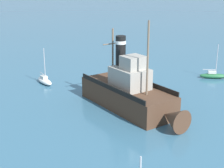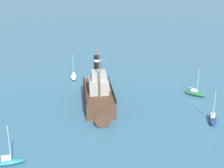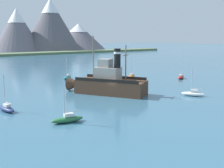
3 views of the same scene
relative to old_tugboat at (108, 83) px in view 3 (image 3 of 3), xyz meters
name	(u,v)px [view 3 (image 3 of 3)]	position (x,y,z in m)	size (l,w,h in m)	color
ground_plane	(113,96)	(-0.35, -2.07, -1.83)	(600.00, 600.00, 0.00)	#38667F
old_tugboat	(108,83)	(0.00, 0.00, 0.00)	(10.06, 14.18, 9.90)	#4C3323
sailboat_white	(193,94)	(10.21, -10.15, -1.40)	(2.82, 3.85, 4.90)	white
sailboat_teal	(67,77)	(2.44, 19.14, -1.40)	(3.66, 3.22, 4.90)	#23757A
sailboat_green	(67,119)	(-13.40, -10.50, -1.40)	(3.94, 1.78, 4.90)	#286B3D
sailboat_red	(181,77)	(24.00, 3.70, -1.40)	(3.89, 2.68, 4.90)	#B22823
sailboat_orange	(132,76)	(15.83, 11.88, -1.40)	(3.83, 2.87, 4.90)	orange
sailboat_navy	(6,108)	(-17.53, -1.40, -1.40)	(1.59, 3.91, 4.90)	navy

